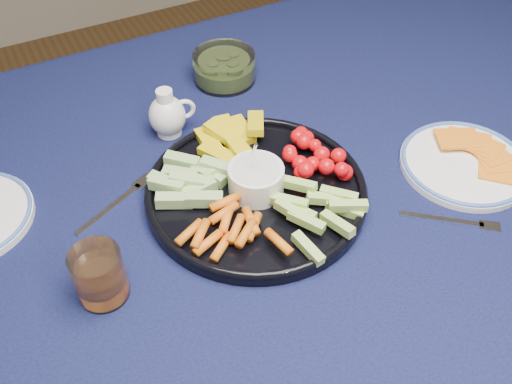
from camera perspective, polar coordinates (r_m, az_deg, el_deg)
name	(u,v)px	position (r m, az deg, el deg)	size (l,w,h in m)	color
dining_table	(257,228)	(0.97, 0.14, -3.58)	(1.67, 1.07, 0.75)	#4F331A
crudite_platter	(254,188)	(0.88, -0.16, 0.38)	(0.35, 0.35, 0.11)	black
creamer_pitcher	(168,115)	(1.00, -8.81, 7.62)	(0.08, 0.06, 0.09)	white
pickle_bowl	(224,69)	(1.13, -3.19, 12.23)	(0.12, 0.12, 0.06)	white
cheese_plate	(465,162)	(1.00, 20.16, 2.82)	(0.21, 0.21, 0.02)	white
juice_tumbler	(100,278)	(0.78, -15.32, -8.26)	(0.07, 0.07, 0.08)	white
fork_left	(122,199)	(0.91, -13.29, -0.71)	(0.15, 0.08, 0.00)	white
fork_right	(458,222)	(0.91, 19.58, -2.84)	(0.12, 0.10, 0.00)	white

